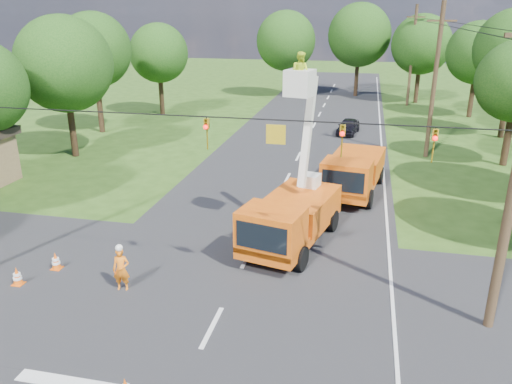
% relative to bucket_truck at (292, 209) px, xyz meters
% --- Properties ---
extents(ground, '(140.00, 140.00, 0.00)m').
position_rel_bucket_truck_xyz_m(ground, '(-1.54, 13.61, -1.65)').
color(ground, '#2A4916').
rests_on(ground, ground).
extents(road_main, '(12.00, 100.00, 0.06)m').
position_rel_bucket_truck_xyz_m(road_main, '(-1.54, 13.61, -1.65)').
color(road_main, black).
rests_on(road_main, ground).
extents(road_cross, '(56.00, 10.00, 0.07)m').
position_rel_bucket_truck_xyz_m(road_cross, '(-1.54, -4.39, -1.65)').
color(road_cross, black).
rests_on(road_cross, ground).
extents(edge_line, '(0.12, 90.00, 0.02)m').
position_rel_bucket_truck_xyz_m(edge_line, '(4.06, 13.61, -1.65)').
color(edge_line, silver).
rests_on(edge_line, ground).
extents(bucket_truck, '(3.71, 6.75, 7.94)m').
position_rel_bucket_truck_xyz_m(bucket_truck, '(0.00, 0.00, 0.00)').
color(bucket_truck, orange).
rests_on(bucket_truck, ground).
extents(second_truck, '(3.33, 6.76, 2.43)m').
position_rel_bucket_truck_xyz_m(second_truck, '(2.31, 6.94, -0.39)').
color(second_truck, orange).
rests_on(second_truck, ground).
extents(ground_worker, '(0.66, 0.49, 1.64)m').
position_rel_bucket_truck_xyz_m(ground_worker, '(-5.32, -4.86, -0.83)').
color(ground_worker, orange).
rests_on(ground_worker, ground).
extents(distant_car, '(1.97, 3.76, 1.22)m').
position_rel_bucket_truck_xyz_m(distant_car, '(1.45, 21.17, -1.04)').
color(distant_car, black).
rests_on(distant_car, ground).
extents(traffic_cone_2, '(0.38, 0.38, 0.71)m').
position_rel_bucket_truck_xyz_m(traffic_cone_2, '(1.52, 3.80, -1.29)').
color(traffic_cone_2, '#EC590C').
rests_on(traffic_cone_2, ground).
extents(traffic_cone_3, '(0.38, 0.38, 0.71)m').
position_rel_bucket_truck_xyz_m(traffic_cone_3, '(-8.51, -4.02, -1.29)').
color(traffic_cone_3, '#EC590C').
rests_on(traffic_cone_3, ground).
extents(traffic_cone_4, '(0.38, 0.38, 0.71)m').
position_rel_bucket_truck_xyz_m(traffic_cone_4, '(-9.19, -5.37, -1.29)').
color(traffic_cone_4, '#EC590C').
rests_on(traffic_cone_4, ground).
extents(traffic_cone_6, '(0.38, 0.38, 0.71)m').
position_rel_bucket_truck_xyz_m(traffic_cone_6, '(3.81, 9.50, -1.29)').
color(traffic_cone_6, '#EC590C').
rests_on(traffic_cone_6, ground).
extents(pole_right_mid, '(1.80, 0.30, 10.00)m').
position_rel_bucket_truck_xyz_m(pole_right_mid, '(6.96, 15.61, 3.45)').
color(pole_right_mid, '#4C3823').
rests_on(pole_right_mid, ground).
extents(pole_right_far, '(1.80, 0.30, 10.00)m').
position_rel_bucket_truck_xyz_m(pole_right_far, '(6.96, 35.61, 3.45)').
color(pole_right_far, '#4C3823').
rests_on(pole_right_far, ground).
extents(signal_span, '(18.00, 0.29, 1.07)m').
position_rel_bucket_truck_xyz_m(signal_span, '(0.69, -4.40, 4.22)').
color(signal_span, black).
rests_on(signal_span, ground).
extents(tree_left_d, '(6.20, 6.20, 9.24)m').
position_rel_bucket_truck_xyz_m(tree_left_d, '(-16.54, 10.61, 4.47)').
color(tree_left_d, '#382616').
rests_on(tree_left_d, ground).
extents(tree_left_e, '(5.80, 5.80, 9.41)m').
position_rel_bucket_truck_xyz_m(tree_left_e, '(-18.34, 17.61, 4.84)').
color(tree_left_e, '#382616').
rests_on(tree_left_e, ground).
extents(tree_left_f, '(5.40, 5.40, 8.40)m').
position_rel_bucket_truck_xyz_m(tree_left_f, '(-16.34, 25.61, 4.03)').
color(tree_left_f, '#382616').
rests_on(tree_left_f, ground).
extents(tree_right_e, '(5.60, 5.60, 8.63)m').
position_rel_bucket_truck_xyz_m(tree_right_e, '(12.26, 30.61, 4.16)').
color(tree_right_e, '#382616').
rests_on(tree_right_e, ground).
extents(tree_far_a, '(6.60, 6.60, 9.50)m').
position_rel_bucket_truck_xyz_m(tree_far_a, '(-6.54, 38.61, 4.53)').
color(tree_far_a, '#382616').
rests_on(tree_far_a, ground).
extents(tree_far_b, '(7.00, 7.00, 10.32)m').
position_rel_bucket_truck_xyz_m(tree_far_b, '(1.46, 40.61, 5.15)').
color(tree_far_b, '#382616').
rests_on(tree_far_b, ground).
extents(tree_far_c, '(6.20, 6.20, 9.18)m').
position_rel_bucket_truck_xyz_m(tree_far_c, '(7.96, 37.61, 4.41)').
color(tree_far_c, '#382616').
rests_on(tree_far_c, ground).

